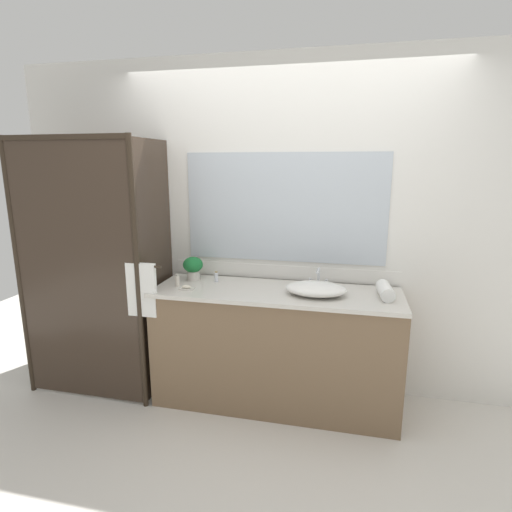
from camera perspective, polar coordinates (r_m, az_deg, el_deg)
The scene contains 11 objects.
ground_plane at distance 3.38m, azimuth 2.63°, elevation -19.50°, with size 8.00×8.00×0.00m, color silver.
wall_back_with_mirror at distance 3.24m, azimuth 3.96°, elevation 3.83°, with size 4.40×0.06×2.60m.
vanity_cabinet at distance 3.17m, azimuth 2.74°, elevation -12.51°, with size 1.80×0.58×0.90m.
shower_enclosure at distance 3.26m, azimuth -20.37°, elevation -1.93°, with size 1.20×0.59×2.00m.
sink_basin at distance 2.92m, azimuth 8.32°, elevation -4.52°, with size 0.43×0.30×0.09m, color white.
faucet at distance 3.11m, azimuth 8.63°, elevation -3.37°, with size 0.17×0.15×0.15m.
potted_plant at distance 3.27m, azimuth -8.73°, elevation -1.47°, with size 0.16×0.16×0.19m.
soap_dish at distance 3.05m, azimuth -9.62°, elevation -4.40°, with size 0.10×0.07×0.04m.
amenity_bottle_shampoo at distance 3.21m, azimuth -5.54°, elevation -2.90°, with size 0.03×0.03×0.09m.
amenity_bottle_body_wash at distance 3.14m, azimuth -10.85°, elevation -3.36°, with size 0.03×0.03×0.09m.
rolled_towel_near_edge at distance 2.97m, azimuth 17.50°, elevation -4.62°, with size 0.10×0.10×0.25m, color white.
Camera 1 is at (0.49, -2.82, 1.80)m, focal length 28.83 mm.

